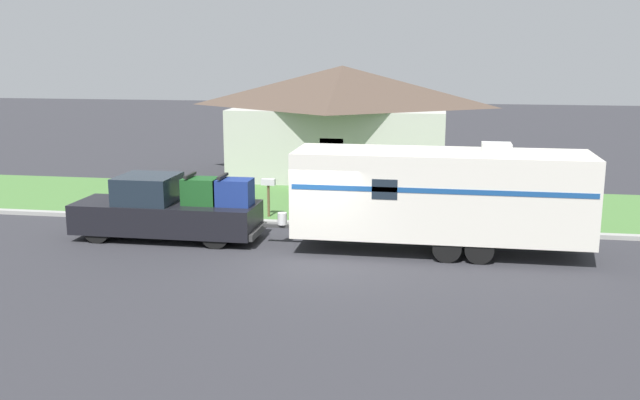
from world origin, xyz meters
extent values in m
plane|color=#2D2D33|center=(0.00, 0.00, 0.00)|extent=(120.00, 120.00, 0.00)
cube|color=#999993|center=(0.00, 3.75, 0.07)|extent=(80.00, 0.30, 0.14)
cube|color=#477538|center=(0.00, 7.40, 0.01)|extent=(80.00, 7.00, 0.03)
cube|color=#B2B2A8|center=(-1.09, 13.73, 1.60)|extent=(9.40, 6.42, 3.20)
pyramid|color=#4C3D33|center=(-1.09, 13.73, 4.12)|extent=(10.16, 6.94, 1.84)
cube|color=#4C3828|center=(-1.09, 10.55, 1.05)|extent=(1.00, 0.06, 2.10)
cylinder|color=black|center=(-6.75, 0.65, 0.44)|extent=(0.87, 0.28, 0.87)
cylinder|color=black|center=(-6.75, 2.21, 0.44)|extent=(0.87, 0.28, 0.87)
cylinder|color=black|center=(-3.02, 0.65, 0.44)|extent=(0.87, 0.28, 0.87)
cylinder|color=black|center=(-3.02, 2.21, 0.44)|extent=(0.87, 0.28, 0.87)
cube|color=black|center=(-6.00, 1.43, 0.69)|extent=(3.32, 1.92, 0.91)
cube|color=#19232D|center=(-5.40, 1.43, 1.56)|extent=(1.73, 1.77, 0.83)
cube|color=black|center=(-3.17, 1.43, 0.69)|extent=(2.34, 1.92, 0.91)
cube|color=#333333|center=(-1.94, 1.43, 0.36)|extent=(0.12, 1.73, 0.20)
cube|color=#194C1E|center=(-3.69, 1.43, 1.55)|extent=(1.08, 0.81, 0.80)
cube|color=black|center=(-4.03, 1.43, 2.03)|extent=(0.10, 0.89, 0.08)
cube|color=navy|center=(-2.65, 1.43, 1.55)|extent=(1.08, 0.81, 0.80)
cube|color=black|center=(-3.00, 1.43, 2.03)|extent=(0.10, 0.89, 0.08)
cylinder|color=black|center=(3.71, 0.36, 0.40)|extent=(0.79, 0.22, 0.79)
cylinder|color=black|center=(3.71, 2.51, 0.40)|extent=(0.79, 0.22, 0.79)
cylinder|color=black|center=(4.58, 0.36, 0.40)|extent=(0.79, 0.22, 0.79)
cylinder|color=black|center=(4.58, 2.51, 0.40)|extent=(0.79, 0.22, 0.79)
cube|color=silver|center=(3.48, 1.43, 1.72)|extent=(8.37, 2.43, 2.42)
cube|color=navy|center=(3.48, 0.21, 2.02)|extent=(8.20, 0.01, 0.14)
cube|color=#383838|center=(-1.23, 1.43, 0.56)|extent=(1.04, 0.12, 0.10)
cylinder|color=silver|center=(-1.18, 1.43, 0.79)|extent=(0.28, 0.28, 0.36)
cube|color=silver|center=(4.98, 1.43, 3.07)|extent=(0.80, 0.68, 0.28)
cube|color=#19232D|center=(1.97, 0.21, 2.02)|extent=(0.70, 0.01, 0.56)
cylinder|color=brown|center=(-2.41, 4.77, 0.57)|extent=(0.09, 0.09, 1.15)
cube|color=silver|center=(-2.41, 4.77, 1.26)|extent=(0.48, 0.20, 0.22)
camera|label=1|loc=(3.44, -18.87, 5.77)|focal=40.00mm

